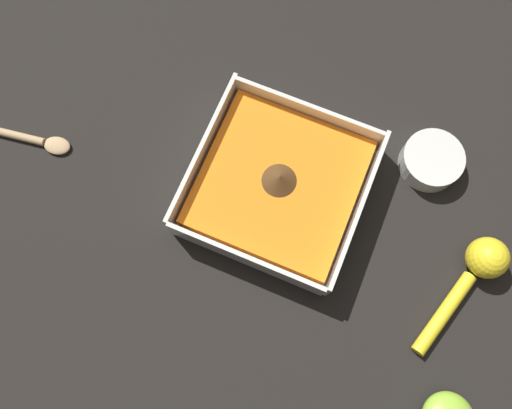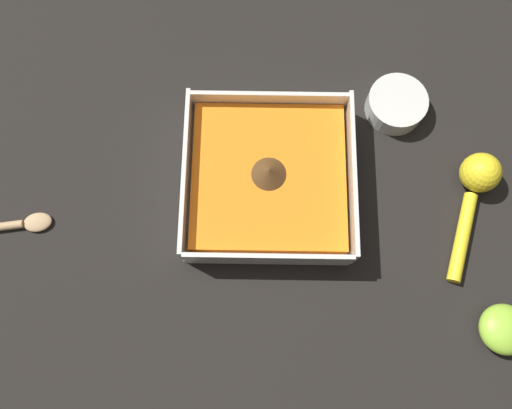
% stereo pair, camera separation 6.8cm
% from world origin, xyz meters
% --- Properties ---
extents(ground_plane, '(4.00, 4.00, 0.00)m').
position_xyz_m(ground_plane, '(0.00, 0.00, 0.00)').
color(ground_plane, black).
extents(square_dish, '(0.23, 0.23, 0.06)m').
position_xyz_m(square_dish, '(-0.00, 0.01, 0.02)').
color(square_dish, silver).
rests_on(square_dish, ground_plane).
extents(spice_bowl, '(0.09, 0.09, 0.03)m').
position_xyz_m(spice_bowl, '(0.12, -0.18, 0.01)').
color(spice_bowl, silver).
rests_on(spice_bowl, ground_plane).
extents(lemon_squeezer, '(0.18, 0.08, 0.06)m').
position_xyz_m(lemon_squeezer, '(-0.01, -0.29, 0.02)').
color(lemon_squeezer, yellow).
rests_on(lemon_squeezer, ground_plane).
extents(wooden_spoon, '(0.05, 0.24, 0.01)m').
position_xyz_m(wooden_spoon, '(-0.08, 0.42, 0.01)').
color(wooden_spoon, tan).
rests_on(wooden_spoon, ground_plane).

